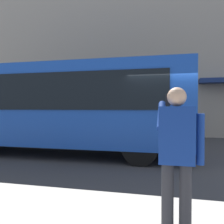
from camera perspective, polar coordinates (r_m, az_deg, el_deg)
name	(u,v)px	position (r m, az deg, el deg)	size (l,w,h in m)	color
ground_plane	(174,161)	(7.79, 14.09, -10.96)	(60.00, 60.00, 0.00)	#38383A
building_facade_far	(174,30)	(15.06, 14.16, 17.90)	(28.00, 1.55, 12.00)	#A89E8E
red_bus	(58,106)	(8.79, -12.46, 1.46)	(9.05, 2.54, 3.08)	#1947AD
pedestrian_photographer	(177,149)	(2.98, 14.77, -8.20)	(0.53, 0.52, 1.70)	#2D2D33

